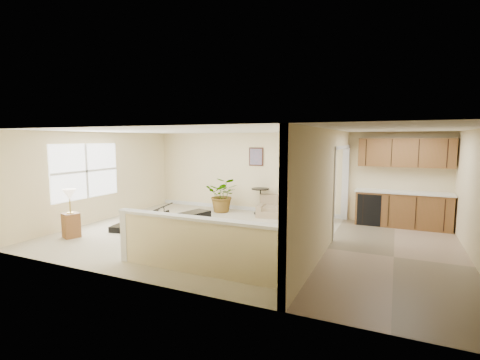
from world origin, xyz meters
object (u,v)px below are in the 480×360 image
at_px(piano, 148,206).
at_px(lamp_stand, 71,217).
at_px(small_plant, 329,214).
at_px(palm_plant, 223,195).
at_px(loveseat, 282,206).
at_px(accent_table, 260,198).
at_px(piano_bench, 193,224).

height_order(piano, lamp_stand, piano).
height_order(small_plant, lamp_stand, lamp_stand).
height_order(piano, palm_plant, piano).
bearing_deg(loveseat, accent_table, 164.49).
relative_size(loveseat, palm_plant, 1.30).
bearing_deg(accent_table, lamp_stand, -126.30).
height_order(accent_table, lamp_stand, lamp_stand).
distance_m(loveseat, accent_table, 0.76).
relative_size(accent_table, lamp_stand, 0.70).
relative_size(palm_plant, small_plant, 2.28).
bearing_deg(piano, piano_bench, -16.63).
bearing_deg(lamp_stand, loveseat, 47.32).
relative_size(accent_table, small_plant, 1.54).
relative_size(piano_bench, accent_table, 1.05).
relative_size(piano, palm_plant, 1.58).
relative_size(piano, accent_table, 2.34).
bearing_deg(palm_plant, piano, -109.60).
distance_m(loveseat, palm_plant, 1.93).
distance_m(piano_bench, small_plant, 3.84).
bearing_deg(loveseat, small_plant, -14.74).
distance_m(piano, piano_bench, 1.50).
xyz_separation_m(accent_table, palm_plant, (-1.18, -0.23, 0.03)).
xyz_separation_m(accent_table, small_plant, (2.12, -0.21, -0.29)).
distance_m(accent_table, palm_plant, 1.21).
height_order(piano, accent_table, piano).
distance_m(accent_table, small_plant, 2.15).
distance_m(piano, accent_table, 3.46).
height_order(accent_table, small_plant, accent_table).
height_order(piano_bench, small_plant, piano_bench).
bearing_deg(palm_plant, piano_bench, -78.15).
bearing_deg(piano_bench, accent_table, 77.91).
bearing_deg(piano, lamp_stand, -135.65).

